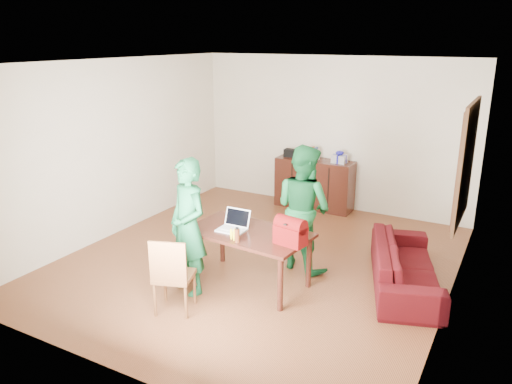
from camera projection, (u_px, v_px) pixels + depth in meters
The scene contains 10 objects.
room at pixel (264, 169), 6.69m from camera, with size 5.20×5.70×2.90m.
table at pixel (248, 238), 6.16m from camera, with size 1.57×0.97×0.71m.
chair at pixel (174, 289), 5.64m from camera, with size 0.52×0.51×0.91m.
person_near at pixel (188, 227), 5.94m from camera, with size 0.61×0.40×1.67m, color #145C33.
person_far at pixel (303, 208), 6.56m from camera, with size 0.82×0.64×1.69m, color #155F2C.
laptop at pixel (231, 227), 6.15m from camera, with size 0.35×0.24×0.24m.
bananas at pixel (234, 238), 5.87m from camera, with size 0.15×0.09×0.05m, color yellow, non-canonical shape.
bottle at pixel (237, 235), 5.80m from camera, with size 0.06×0.06×0.18m, color #5D2A15.
red_bag at pixel (290, 234), 5.72m from camera, with size 0.36×0.21×0.26m, color maroon.
sofa at pixel (405, 265), 6.21m from camera, with size 1.91×0.74×0.56m, color #38070F.
Camera 1 is at (3.03, -5.60, 3.00)m, focal length 35.00 mm.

